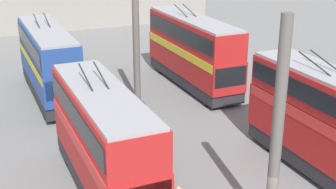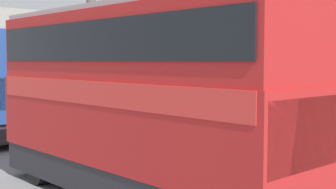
# 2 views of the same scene
# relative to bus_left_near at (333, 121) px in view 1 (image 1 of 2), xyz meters

# --- Properties ---
(support_column_near) EXTENTS (0.80, 0.80, 8.70)m
(support_column_near) POSITION_rel_bus_left_near_xyz_m (-2.48, 5.08, 1.34)
(support_column_near) COLOR #605B56
(support_column_near) RESTS_ON ground_plane
(support_column_far) EXTENTS (0.80, 0.80, 8.70)m
(support_column_far) POSITION_rel_bus_left_near_xyz_m (12.66, 5.08, 1.34)
(support_column_far) COLOR #605B56
(support_column_far) RESTS_ON ground_plane
(bus_left_near) EXTENTS (10.18, 2.54, 5.68)m
(bus_left_near) POSITION_rel_bus_left_near_xyz_m (0.00, 0.00, 0.00)
(bus_left_near) COLOR black
(bus_left_near) RESTS_ON ground_plane
(bus_left_far) EXTENTS (10.94, 2.54, 5.74)m
(bus_left_far) POSITION_rel_bus_left_near_xyz_m (14.61, 0.00, 0.03)
(bus_left_far) COLOR black
(bus_left_far) RESTS_ON ground_plane
(bus_right_mid) EXTENTS (9.52, 2.54, 5.48)m
(bus_right_mid) POSITION_rel_bus_left_near_xyz_m (2.95, 10.16, -0.11)
(bus_right_mid) COLOR black
(bus_right_mid) RESTS_ON ground_plane
(bus_right_far) EXTENTS (10.56, 2.54, 5.48)m
(bus_right_far) POSITION_rel_bus_left_near_xyz_m (16.40, 10.16, -0.10)
(bus_right_far) COLOR black
(bus_right_far) RESTS_ON ground_plane
(oil_drum) EXTENTS (0.62, 0.62, 0.87)m
(oil_drum) POSITION_rel_bus_left_near_xyz_m (11.45, 7.90, -2.44)
(oil_drum) COLOR #235638
(oil_drum) RESTS_ON ground_plane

